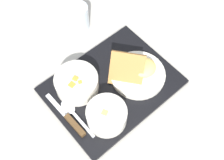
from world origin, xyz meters
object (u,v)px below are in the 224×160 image
object	(u,v)px
glass_water	(78,19)
spoon	(72,112)
plate_main	(138,72)
bowl_salad	(77,83)
bowl_soup	(107,115)
knife	(72,122)

from	to	relation	value
glass_water	spoon	bearing A→B (deg)	-130.13
plate_main	spoon	world-z (taller)	plate_main
bowl_salad	glass_water	world-z (taller)	glass_water
plate_main	glass_water	bearing A→B (deg)	93.07
bowl_soup	glass_water	xyz separation A→B (m)	(0.16, 0.36, -0.00)
spoon	glass_water	xyz separation A→B (m)	(0.23, 0.27, 0.03)
plate_main	glass_water	size ratio (longest dim) A/B	1.87
plate_main	spoon	xyz separation A→B (m)	(-0.24, 0.03, -0.02)
bowl_soup	bowl_salad	bearing A→B (deg)	90.79
plate_main	spoon	distance (m)	0.25
bowl_salad	plate_main	size ratio (longest dim) A/B	0.74
knife	bowl_salad	bearing A→B (deg)	-47.11
knife	spoon	world-z (taller)	knife
plate_main	glass_water	xyz separation A→B (m)	(-0.02, 0.30, 0.01)
knife	glass_water	xyz separation A→B (m)	(0.25, 0.30, 0.02)
plate_main	spoon	bearing A→B (deg)	172.86
bowl_salad	plate_main	bearing A→B (deg)	-26.48
bowl_soup	spoon	distance (m)	0.11
bowl_salad	spoon	size ratio (longest dim) A/B	0.88
bowl_soup	plate_main	bearing A→B (deg)	17.80
spoon	plate_main	bearing A→B (deg)	-98.28
bowl_salad	knife	size ratio (longest dim) A/B	0.74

